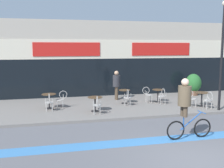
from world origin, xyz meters
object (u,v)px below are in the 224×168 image
at_px(cafe_chair_2_near, 127,96).
at_px(planter_pot, 193,84).
at_px(bistro_table_1, 95,101).
at_px(cafe_chair_1_near, 97,104).
at_px(cyclist_1, 186,104).
at_px(bistro_table_4, 202,96).
at_px(cafe_chair_3_side, 148,94).
at_px(bistro_table_2, 124,94).
at_px(cafe_chair_0_near, 49,101).
at_px(bistro_table_3, 158,93).
at_px(cafe_chair_0_side, 61,98).
at_px(cafe_chair_4_near, 209,99).
at_px(lamp_post, 222,48).
at_px(pedestrian_near_end, 116,83).
at_px(cafe_chair_3_near, 162,95).
at_px(bistro_table_0, 49,98).
at_px(cafe_chair_4_side, 191,97).

height_order(cafe_chair_2_near, planter_pot, planter_pot).
relative_size(bistro_table_1, cafe_chair_1_near, 0.81).
height_order(planter_pot, cyclist_1, cyclist_1).
xyz_separation_m(bistro_table_4, cafe_chair_3_side, (-2.48, 1.54, -0.02)).
relative_size(bistro_table_2, planter_pot, 0.55).
bearing_deg(cafe_chair_0_near, cyclist_1, -141.13).
height_order(bistro_table_3, cafe_chair_0_side, cafe_chair_0_side).
relative_size(cafe_chair_0_near, cafe_chair_4_near, 1.00).
distance_m(cafe_chair_0_side, lamp_post, 8.40).
relative_size(bistro_table_1, cafe_chair_0_side, 0.81).
bearing_deg(cafe_chair_0_side, pedestrian_near_end, -154.30).
height_order(cafe_chair_3_near, lamp_post, lamp_post).
xyz_separation_m(bistro_table_3, planter_pot, (3.13, 1.54, 0.21)).
height_order(bistro_table_1, cafe_chair_3_side, cafe_chair_3_side).
distance_m(bistro_table_0, planter_pot, 9.38).
height_order(cafe_chair_2_near, lamp_post, lamp_post).
height_order(bistro_table_2, cafe_chair_1_near, cafe_chair_1_near).
bearing_deg(cafe_chair_2_near, bistro_table_1, 119.54).
distance_m(planter_pot, cyclist_1, 8.46).
relative_size(cafe_chair_4_side, planter_pot, 0.64).
xyz_separation_m(bistro_table_0, bistro_table_2, (4.10, 0.30, -0.00)).
bearing_deg(cafe_chair_4_near, cafe_chair_2_near, 65.48).
xyz_separation_m(bistro_table_4, cafe_chair_2_near, (-3.84, 0.97, -0.02)).
relative_size(bistro_table_2, cafe_chair_1_near, 0.86).
height_order(cafe_chair_1_near, cafe_chair_3_side, same).
xyz_separation_m(cafe_chair_4_side, lamp_post, (1.00, -0.97, 2.55)).
relative_size(cafe_chair_3_side, planter_pot, 0.64).
distance_m(cafe_chair_0_side, pedestrian_near_end, 3.66).
distance_m(bistro_table_0, cafe_chair_3_near, 6.09).
bearing_deg(cafe_chair_4_near, cafe_chair_4_side, 42.73).
xyz_separation_m(bistro_table_2, cafe_chair_3_side, (1.35, -0.06, -0.03)).
distance_m(bistro_table_2, lamp_post, 5.53).
bearing_deg(cafe_chair_4_side, cyclist_1, -114.38).
bearing_deg(cafe_chair_4_near, cyclist_1, 135.27).
bearing_deg(bistro_table_1, cafe_chair_1_near, -90.89).
distance_m(bistro_table_4, cyclist_1, 5.23).
height_order(cafe_chair_2_near, pedestrian_near_end, pedestrian_near_end).
distance_m(cafe_chair_1_near, cafe_chair_4_side, 5.13).
bearing_deg(cafe_chair_2_near, bistro_table_4, -97.75).
bearing_deg(bistro_table_2, bistro_table_0, -175.76).
bearing_deg(bistro_table_4, lamp_post, -68.52).
relative_size(cafe_chair_0_near, cafe_chair_1_near, 1.00).
height_order(cafe_chair_3_near, pedestrian_near_end, pedestrian_near_end).
distance_m(bistro_table_4, cafe_chair_2_near, 3.96).
bearing_deg(lamp_post, cafe_chair_0_near, 168.89).
bearing_deg(bistro_table_1, planter_pot, 22.49).
bearing_deg(bistro_table_3, bistro_table_0, -177.78).
xyz_separation_m(cafe_chair_3_near, cyclist_1, (-1.35, -4.99, 0.64)).
height_order(bistro_table_3, bistro_table_4, bistro_table_4).
relative_size(planter_pot, cyclist_1, 0.64).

